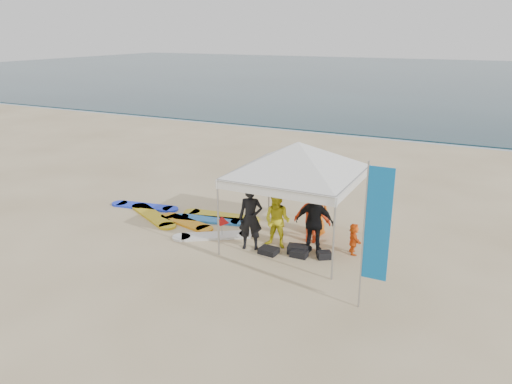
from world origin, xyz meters
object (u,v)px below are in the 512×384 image
object	(u,v)px
person_black_b	(315,222)
feather_flag	(376,226)
person_seated	(354,239)
canopy_tent	(298,142)
person_orange_a	(312,214)
person_yellow	(277,221)
marker_pennant	(225,222)
person_black_a	(251,218)
surfboard_spread	(187,219)
person_orange_b	(317,208)

from	to	relation	value
person_black_b	feather_flag	size ratio (longest dim) A/B	0.54
person_seated	canopy_tent	xyz separation A→B (m)	(-1.66, -0.09, 2.55)
person_black_b	person_orange_a	bearing A→B (deg)	-70.79
person_seated	feather_flag	xyz separation A→B (m)	(1.14, -2.66, 1.53)
person_yellow	marker_pennant	size ratio (longest dim) A/B	2.50
person_black_a	person_black_b	size ratio (longest dim) A/B	1.01
person_yellow	person_black_b	size ratio (longest dim) A/B	0.89
feather_flag	surfboard_spread	size ratio (longest dim) A/B	0.61
feather_flag	marker_pennant	size ratio (longest dim) A/B	5.26
person_yellow	surfboard_spread	bearing A→B (deg)	169.21
person_black_a	person_yellow	bearing A→B (deg)	13.00
person_black_a	canopy_tent	distance (m)	2.46
person_orange_b	person_seated	bearing A→B (deg)	160.84
person_yellow	person_orange_a	bearing A→B (deg)	48.70
person_seated	marker_pennant	distance (m)	3.74
surfboard_spread	person_yellow	bearing A→B (deg)	-10.51
person_orange_b	canopy_tent	world-z (taller)	canopy_tent
person_seated	marker_pennant	world-z (taller)	person_seated
person_seated	marker_pennant	xyz separation A→B (m)	(-3.68, -0.62, 0.05)
person_seated	feather_flag	bearing A→B (deg)	176.30
person_black_b	surfboard_spread	bearing A→B (deg)	-12.94
canopy_tent	surfboard_spread	distance (m)	4.89
person_orange_a	marker_pennant	world-z (taller)	person_orange_a
marker_pennant	feather_flag	bearing A→B (deg)	-23.00
person_black_a	person_seated	xyz separation A→B (m)	(2.69, 0.93, -0.47)
person_black_b	person_seated	distance (m)	1.16
person_orange_a	person_black_b	distance (m)	0.81
person_black_a	person_orange_a	distance (m)	1.84
canopy_tent	feather_flag	size ratio (longest dim) A/B	1.35
canopy_tent	marker_pennant	bearing A→B (deg)	-165.51
person_black_b	person_seated	xyz separation A→B (m)	(0.98, 0.42, -0.46)
person_orange_a	surfboard_spread	world-z (taller)	person_orange_a
person_orange_b	surfboard_spread	distance (m)	4.29
person_black_a	person_black_b	bearing A→B (deg)	-2.71
canopy_tent	marker_pennant	distance (m)	3.26
person_yellow	surfboard_spread	size ratio (longest dim) A/B	0.29
person_black_a	surfboard_spread	distance (m)	3.17
person_orange_b	feather_flag	distance (m)	4.55
feather_flag	person_black_a	bearing A→B (deg)	155.57
person_black_b	feather_flag	distance (m)	3.27
surfboard_spread	person_black_a	bearing A→B (deg)	-20.11
person_yellow	feather_flag	size ratio (longest dim) A/B	0.48
surfboard_spread	marker_pennant	bearing A→B (deg)	-21.62
person_black_b	canopy_tent	size ratio (longest dim) A/B	0.40
person_black_a	surfboard_spread	xyz separation A→B (m)	(-2.86, 1.05, -0.88)
person_seated	marker_pennant	size ratio (longest dim) A/B	1.38
person_black_b	feather_flag	world-z (taller)	feather_flag
person_seated	surfboard_spread	bearing A→B (deg)	61.90
person_yellow	feather_flag	xyz separation A→B (m)	(3.19, -2.14, 1.18)
person_orange_a	surfboard_spread	bearing A→B (deg)	-2.45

